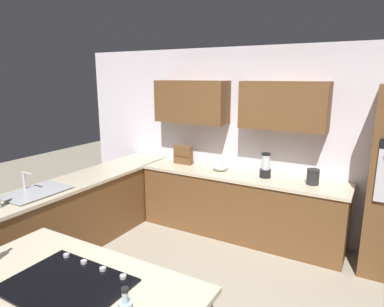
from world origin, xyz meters
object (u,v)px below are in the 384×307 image
at_px(sink_unit, 36,192).
at_px(mixing_bowl, 220,166).
at_px(blender, 265,167).
at_px(spice_rack, 183,155).
at_px(kettle, 313,177).
at_px(cooktop, 67,284).

height_order(sink_unit, mixing_bowl, sink_unit).
distance_m(sink_unit, blender, 2.82).
bearing_deg(sink_unit, mixing_bowl, -126.95).
relative_size(mixing_bowl, spice_rack, 0.78).
bearing_deg(kettle, mixing_bowl, 0.00).
height_order(sink_unit, blender, blender).
bearing_deg(mixing_bowl, blender, 180.00).
bearing_deg(spice_rack, cooktop, 107.48).
bearing_deg(sink_unit, spice_rack, -111.65).
distance_m(cooktop, blender, 2.94).
xyz_separation_m(sink_unit, kettle, (-2.68, -1.90, 0.08)).
height_order(cooktop, mixing_bowl, mixing_bowl).
bearing_deg(mixing_bowl, cooktop, 95.63).
height_order(cooktop, spice_rack, spice_rack).
relative_size(blender, mixing_bowl, 1.46).
distance_m(mixing_bowl, kettle, 1.25).
height_order(cooktop, blender, blender).
xyz_separation_m(sink_unit, mixing_bowl, (-1.43, -1.90, 0.04)).
bearing_deg(blender, mixing_bowl, -0.00).
height_order(sink_unit, cooktop, sink_unit).
height_order(cooktop, kettle, kettle).
distance_m(mixing_bowl, spice_rack, 0.66).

